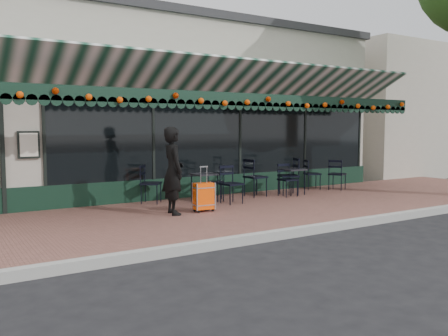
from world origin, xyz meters
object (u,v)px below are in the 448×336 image
chair_a_left (288,176)px  suitcase (204,197)px  cafe_table_b (205,176)px  chair_b_right (255,177)px  woman (173,171)px  chair_a_front (288,180)px  cafe_table_a (292,171)px  chair_b_front (232,184)px  chair_solo (151,184)px  chair_b_left (215,183)px  chair_a_extra (337,174)px  chair_a_right (312,174)px

chair_a_left → suitcase: bearing=-50.8°
cafe_table_b → chair_b_right: 1.46m
woman → chair_a_front: 3.52m
cafe_table_a → chair_b_front: chair_b_front is taller
cafe_table_a → cafe_table_b: bearing=175.7°
cafe_table_b → chair_a_left: bearing=-3.6°
chair_solo → cafe_table_a: bearing=-62.8°
cafe_table_b → chair_b_right: chair_b_right is taller
woman → chair_b_left: woman is taller
cafe_table_a → cafe_table_b: 2.45m
chair_a_extra → chair_b_left: bearing=61.9°
suitcase → chair_a_front: size_ratio=1.12×
cafe_table_b → woman: bearing=-141.2°
suitcase → cafe_table_b: bearing=63.8°
woman → cafe_table_a: bearing=-69.7°
chair_a_right → cafe_table_a: bearing=137.8°
chair_b_front → chair_solo: bearing=141.5°
chair_b_right → chair_b_front: bearing=116.0°
chair_a_front → chair_b_left: bearing=170.9°
chair_a_extra → chair_b_right: (-2.63, 0.15, 0.05)m
chair_b_front → chair_solo: chair_solo is taller
chair_a_right → chair_a_left: bearing=134.7°
chair_a_left → chair_b_front: chair_a_left is taller
chair_a_front → chair_solo: bearing=168.7°
chair_a_right → chair_b_left: bearing=118.8°
chair_b_right → chair_b_left: bearing=88.5°
chair_a_front → chair_a_extra: size_ratio=0.97×
cafe_table_a → cafe_table_b: size_ratio=1.01×
woman → chair_b_front: 1.79m
chair_a_right → chair_a_front: 1.64m
chair_a_extra → chair_solo: 5.24m
chair_b_left → chair_a_front: bearing=102.8°
cafe_table_a → chair_a_left: bearing=161.5°
chair_b_right → chair_solo: bearing=78.3°
chair_b_left → chair_b_right: (1.16, 0.02, 0.06)m
chair_solo → cafe_table_b: bearing=-74.7°
cafe_table_b → chair_a_right: size_ratio=0.79×
chair_a_extra → chair_b_left: 3.79m
chair_a_extra → chair_b_right: size_ratio=0.89×
chair_b_left → chair_solo: (-1.42, 0.43, 0.03)m
cafe_table_b → chair_a_extra: (4.09, -0.11, -0.16)m
woman → suitcase: size_ratio=1.87×
cafe_table_a → chair_b_left: chair_b_left is taller
chair_a_left → chair_b_right: size_ratio=1.00×
chair_b_left → suitcase: bearing=-15.1°
suitcase → chair_b_front: (1.03, 0.57, 0.12)m
cafe_table_b → chair_a_extra: chair_a_extra is taller
chair_a_right → chair_a_front: chair_a_right is taller
chair_a_front → chair_b_left: 1.88m
chair_b_left → chair_b_front: size_ratio=0.95×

